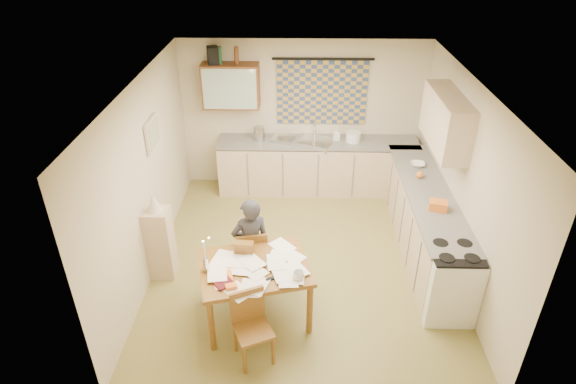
{
  "coord_description": "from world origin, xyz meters",
  "views": [
    {
      "loc": [
        -0.09,
        -5.31,
        4.2
      ],
      "look_at": [
        -0.21,
        0.2,
        0.96
      ],
      "focal_mm": 30.0,
      "sensor_mm": 36.0,
      "label": 1
    }
  ],
  "objects_px": {
    "counter_back": "(317,166)",
    "shelf_stand": "(160,243)",
    "dining_table": "(255,291)",
    "stove": "(449,282)",
    "chair_far": "(252,266)",
    "counter_right": "(424,220)",
    "person": "(251,245)"
  },
  "relations": [
    {
      "from": "dining_table",
      "to": "person",
      "type": "distance_m",
      "value": 0.6
    },
    {
      "from": "counter_back",
      "to": "chair_far",
      "type": "relative_size",
      "value": 3.88
    },
    {
      "from": "counter_right",
      "to": "dining_table",
      "type": "distance_m",
      "value": 2.68
    },
    {
      "from": "stove",
      "to": "dining_table",
      "type": "distance_m",
      "value": 2.26
    },
    {
      "from": "counter_right",
      "to": "shelf_stand",
      "type": "xyz_separation_m",
      "value": [
        -3.54,
        -0.7,
        0.05
      ]
    },
    {
      "from": "dining_table",
      "to": "chair_far",
      "type": "relative_size",
      "value": 1.65
    },
    {
      "from": "counter_right",
      "to": "dining_table",
      "type": "relative_size",
      "value": 2.1
    },
    {
      "from": "counter_back",
      "to": "person",
      "type": "relative_size",
      "value": 2.54
    },
    {
      "from": "counter_back",
      "to": "shelf_stand",
      "type": "xyz_separation_m",
      "value": [
        -2.1,
        -2.29,
        0.05
      ]
    },
    {
      "from": "dining_table",
      "to": "person",
      "type": "relative_size",
      "value": 1.08
    },
    {
      "from": "chair_far",
      "to": "person",
      "type": "relative_size",
      "value": 0.65
    },
    {
      "from": "dining_table",
      "to": "chair_far",
      "type": "xyz_separation_m",
      "value": [
        -0.09,
        0.59,
        -0.12
      ]
    },
    {
      "from": "stove",
      "to": "shelf_stand",
      "type": "height_order",
      "value": "shelf_stand"
    },
    {
      "from": "stove",
      "to": "dining_table",
      "type": "bearing_deg",
      "value": -177.16
    },
    {
      "from": "dining_table",
      "to": "shelf_stand",
      "type": "height_order",
      "value": "shelf_stand"
    },
    {
      "from": "person",
      "to": "chair_far",
      "type": "bearing_deg",
      "value": -101.66
    },
    {
      "from": "chair_far",
      "to": "shelf_stand",
      "type": "height_order",
      "value": "shelf_stand"
    },
    {
      "from": "stove",
      "to": "person",
      "type": "height_order",
      "value": "person"
    },
    {
      "from": "stove",
      "to": "chair_far",
      "type": "xyz_separation_m",
      "value": [
        -2.35,
        0.47,
        -0.19
      ]
    },
    {
      "from": "shelf_stand",
      "to": "stove",
      "type": "bearing_deg",
      "value": -10.0
    },
    {
      "from": "counter_right",
      "to": "person",
      "type": "bearing_deg",
      "value": -158.9
    },
    {
      "from": "counter_right",
      "to": "dining_table",
      "type": "bearing_deg",
      "value": -147.63
    },
    {
      "from": "counter_right",
      "to": "person",
      "type": "relative_size",
      "value": 2.27
    },
    {
      "from": "person",
      "to": "shelf_stand",
      "type": "distance_m",
      "value": 1.22
    },
    {
      "from": "counter_right",
      "to": "chair_far",
      "type": "relative_size",
      "value": 3.47
    },
    {
      "from": "counter_right",
      "to": "person",
      "type": "xyz_separation_m",
      "value": [
        -2.35,
        -0.91,
        0.2
      ]
    },
    {
      "from": "person",
      "to": "shelf_stand",
      "type": "xyz_separation_m",
      "value": [
        -1.19,
        0.21,
        -0.15
      ]
    },
    {
      "from": "counter_right",
      "to": "chair_far",
      "type": "height_order",
      "value": "counter_right"
    },
    {
      "from": "dining_table",
      "to": "shelf_stand",
      "type": "relative_size",
      "value": 1.4
    },
    {
      "from": "counter_back",
      "to": "stove",
      "type": "distance_m",
      "value": 3.26
    },
    {
      "from": "dining_table",
      "to": "person",
      "type": "xyz_separation_m",
      "value": [
        -0.09,
        0.53,
        0.27
      ]
    },
    {
      "from": "counter_back",
      "to": "person",
      "type": "height_order",
      "value": "person"
    }
  ]
}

